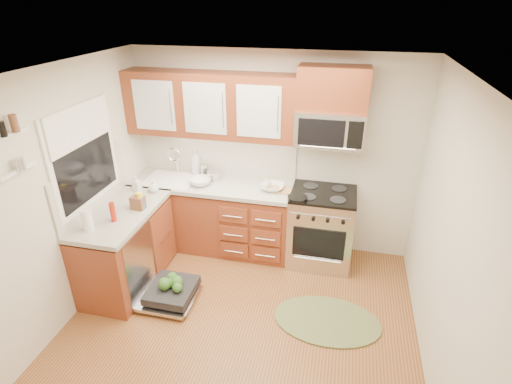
% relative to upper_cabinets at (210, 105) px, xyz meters
% --- Properties ---
extents(floor, '(3.50, 3.50, 0.00)m').
position_rel_upper_cabinets_xyz_m(floor, '(0.73, -1.57, -1.88)').
color(floor, brown).
rests_on(floor, ground).
extents(ceiling, '(3.50, 3.50, 0.00)m').
position_rel_upper_cabinets_xyz_m(ceiling, '(0.73, -1.57, 0.62)').
color(ceiling, white).
rests_on(ceiling, ground).
extents(wall_back, '(3.50, 0.04, 2.50)m').
position_rel_upper_cabinets_xyz_m(wall_back, '(0.73, 0.18, -0.62)').
color(wall_back, beige).
rests_on(wall_back, ground).
extents(wall_left, '(0.04, 3.50, 2.50)m').
position_rel_upper_cabinets_xyz_m(wall_left, '(-1.02, -1.57, -0.62)').
color(wall_left, beige).
rests_on(wall_left, ground).
extents(wall_right, '(0.04, 3.50, 2.50)m').
position_rel_upper_cabinets_xyz_m(wall_right, '(2.48, -1.57, -0.62)').
color(wall_right, beige).
rests_on(wall_right, ground).
extents(base_cabinet_back, '(2.05, 0.60, 0.85)m').
position_rel_upper_cabinets_xyz_m(base_cabinet_back, '(0.00, -0.12, -1.45)').
color(base_cabinet_back, maroon).
rests_on(base_cabinet_back, ground).
extents(base_cabinet_left, '(0.60, 1.25, 0.85)m').
position_rel_upper_cabinets_xyz_m(base_cabinet_left, '(-0.72, -1.05, -1.45)').
color(base_cabinet_left, maroon).
rests_on(base_cabinet_left, ground).
extents(countertop_back, '(2.07, 0.64, 0.05)m').
position_rel_upper_cabinets_xyz_m(countertop_back, '(0.00, -0.14, -0.97)').
color(countertop_back, '#B2AEA2').
rests_on(countertop_back, base_cabinet_back).
extents(countertop_left, '(0.64, 1.27, 0.05)m').
position_rel_upper_cabinets_xyz_m(countertop_left, '(-0.71, -1.05, -0.97)').
color(countertop_left, '#B2AEA2').
rests_on(countertop_left, base_cabinet_left).
extents(backsplash_back, '(2.05, 0.02, 0.57)m').
position_rel_upper_cabinets_xyz_m(backsplash_back, '(0.00, 0.16, -0.67)').
color(backsplash_back, '#BAB4A7').
rests_on(backsplash_back, ground).
extents(backsplash_left, '(0.02, 1.25, 0.57)m').
position_rel_upper_cabinets_xyz_m(backsplash_left, '(-1.01, -1.05, -0.67)').
color(backsplash_left, '#BAB4A7').
rests_on(backsplash_left, ground).
extents(upper_cabinets, '(2.05, 0.35, 0.75)m').
position_rel_upper_cabinets_xyz_m(upper_cabinets, '(0.00, 0.00, 0.00)').
color(upper_cabinets, maroon).
rests_on(upper_cabinets, ground).
extents(cabinet_over_mw, '(0.76, 0.35, 0.47)m').
position_rel_upper_cabinets_xyz_m(cabinet_over_mw, '(1.41, 0.00, 0.26)').
color(cabinet_over_mw, maroon).
rests_on(cabinet_over_mw, ground).
extents(range, '(0.76, 0.64, 0.95)m').
position_rel_upper_cabinets_xyz_m(range, '(1.41, -0.15, -1.40)').
color(range, silver).
rests_on(range, ground).
extents(microwave, '(0.76, 0.38, 0.40)m').
position_rel_upper_cabinets_xyz_m(microwave, '(1.41, -0.02, -0.18)').
color(microwave, silver).
rests_on(microwave, ground).
extents(sink, '(0.62, 0.50, 0.26)m').
position_rel_upper_cabinets_xyz_m(sink, '(-0.52, -0.16, -1.07)').
color(sink, white).
rests_on(sink, ground).
extents(dishwasher, '(0.70, 0.60, 0.20)m').
position_rel_upper_cabinets_xyz_m(dishwasher, '(-0.13, -1.27, -1.77)').
color(dishwasher, silver).
rests_on(dishwasher, ground).
extents(window, '(0.03, 1.05, 1.05)m').
position_rel_upper_cabinets_xyz_m(window, '(-1.01, -1.07, -0.32)').
color(window, white).
rests_on(window, ground).
extents(window_blind, '(0.02, 0.96, 0.40)m').
position_rel_upper_cabinets_xyz_m(window_blind, '(-0.98, -1.07, 0.00)').
color(window_blind, white).
rests_on(window_blind, ground).
extents(shelf_upper, '(0.04, 0.40, 0.03)m').
position_rel_upper_cabinets_xyz_m(shelf_upper, '(-0.99, -1.92, 0.17)').
color(shelf_upper, white).
rests_on(shelf_upper, ground).
extents(shelf_lower, '(0.04, 0.40, 0.03)m').
position_rel_upper_cabinets_xyz_m(shelf_lower, '(-0.99, -1.92, -0.12)').
color(shelf_lower, white).
rests_on(shelf_lower, ground).
extents(rug, '(1.24, 0.95, 0.02)m').
position_rel_upper_cabinets_xyz_m(rug, '(1.59, -1.21, -1.86)').
color(rug, olive).
rests_on(rug, ground).
extents(skillet, '(0.25, 0.25, 0.04)m').
position_rel_upper_cabinets_xyz_m(skillet, '(1.12, -0.40, -0.90)').
color(skillet, black).
rests_on(skillet, range).
extents(stock_pot, '(0.20, 0.20, 0.11)m').
position_rel_upper_cabinets_xyz_m(stock_pot, '(0.02, -0.02, -0.90)').
color(stock_pot, silver).
rests_on(stock_pot, countertop_back).
extents(cutting_board, '(0.33, 0.24, 0.02)m').
position_rel_upper_cabinets_xyz_m(cutting_board, '(0.91, -0.15, -0.94)').
color(cutting_board, tan).
rests_on(cutting_board, countertop_back).
extents(canister, '(0.12, 0.12, 0.16)m').
position_rel_upper_cabinets_xyz_m(canister, '(-0.14, 0.05, -0.87)').
color(canister, silver).
rests_on(canister, countertop_back).
extents(paper_towel_roll, '(0.12, 0.12, 0.23)m').
position_rel_upper_cabinets_xyz_m(paper_towel_roll, '(-0.83, -1.46, -0.84)').
color(paper_towel_roll, white).
rests_on(paper_towel_roll, countertop_left).
extents(mustard_bottle, '(0.07, 0.07, 0.20)m').
position_rel_upper_cabinets_xyz_m(mustard_bottle, '(-0.52, -0.94, -0.85)').
color(mustard_bottle, yellow).
rests_on(mustard_bottle, countertop_left).
extents(red_bottle, '(0.07, 0.07, 0.21)m').
position_rel_upper_cabinets_xyz_m(red_bottle, '(-0.67, -1.24, -0.84)').
color(red_bottle, '#B71C0F').
rests_on(red_bottle, countertop_left).
extents(wooden_box, '(0.15, 0.11, 0.15)m').
position_rel_upper_cabinets_xyz_m(wooden_box, '(-0.55, -0.94, -0.88)').
color(wooden_box, brown).
rests_on(wooden_box, countertop_left).
extents(blue_carton, '(0.10, 0.08, 0.14)m').
position_rel_upper_cabinets_xyz_m(blue_carton, '(-0.52, -0.95, -0.88)').
color(blue_carton, '#2466A9').
rests_on(blue_carton, countertop_left).
extents(bowl_a, '(0.28, 0.28, 0.07)m').
position_rel_upper_cabinets_xyz_m(bowl_a, '(0.79, -0.15, -0.92)').
color(bowl_a, '#999999').
rests_on(bowl_a, countertop_back).
extents(bowl_b, '(0.29, 0.29, 0.08)m').
position_rel_upper_cabinets_xyz_m(bowl_b, '(-0.10, -0.21, -0.91)').
color(bowl_b, '#999999').
rests_on(bowl_b, countertop_back).
extents(cup, '(0.13, 0.13, 0.10)m').
position_rel_upper_cabinets_xyz_m(cup, '(0.70, -0.11, -0.90)').
color(cup, '#999999').
rests_on(cup, countertop_back).
extents(soap_bottle_a, '(0.17, 0.17, 0.33)m').
position_rel_upper_cabinets_xyz_m(soap_bottle_a, '(-0.27, 0.10, -0.78)').
color(soap_bottle_a, '#999999').
rests_on(soap_bottle_a, countertop_back).
extents(soap_bottle_b, '(0.09, 0.10, 0.18)m').
position_rel_upper_cabinets_xyz_m(soap_bottle_b, '(-0.79, -0.52, -0.86)').
color(soap_bottle_b, '#999999').
rests_on(soap_bottle_b, countertop_left).
extents(soap_bottle_c, '(0.14, 0.14, 0.16)m').
position_rel_upper_cabinets_xyz_m(soap_bottle_c, '(-0.57, -0.52, -0.87)').
color(soap_bottle_c, '#999999').
rests_on(soap_bottle_c, countertop_left).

